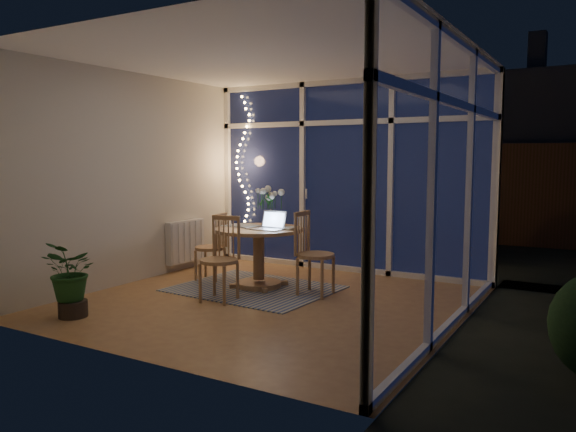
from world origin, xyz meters
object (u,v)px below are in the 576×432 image
object	(u,v)px
potted_plant	(72,279)
chair_front	(219,259)
dining_table	(259,258)
flower_vase	(271,217)
laptop	(268,220)
chair_left	(210,246)
chair_right	(316,253)

from	to	relation	value
potted_plant	chair_front	bearing A→B (deg)	54.30
potted_plant	dining_table	bearing A→B (deg)	65.70
flower_vase	chair_front	bearing A→B (deg)	-92.55
laptop	flower_vase	world-z (taller)	laptop
chair_left	potted_plant	world-z (taller)	chair_left
laptop	dining_table	bearing A→B (deg)	156.47
dining_table	laptop	bearing A→B (deg)	-26.88
dining_table	laptop	size ratio (longest dim) A/B	3.27
chair_front	laptop	bearing A→B (deg)	64.54
flower_vase	chair_left	bearing A→B (deg)	-164.78
dining_table	chair_left	world-z (taller)	chair_left
dining_table	chair_right	xyz separation A→B (m)	(0.76, 0.01, 0.12)
chair_left	flower_vase	distance (m)	0.90
chair_front	chair_left	bearing A→B (deg)	126.04
potted_plant	laptop	bearing A→B (deg)	59.75
chair_right	laptop	bearing A→B (deg)	99.90
dining_table	laptop	distance (m)	0.53
laptop	flower_vase	size ratio (longest dim) A/B	1.54
dining_table	potted_plant	xyz separation A→B (m)	(-0.89, -1.97, 0.02)
chair_front	laptop	xyz separation A→B (m)	(0.22, 0.66, 0.37)
chair_front	flower_vase	xyz separation A→B (m)	(0.04, 1.00, 0.36)
dining_table	chair_right	size ratio (longest dim) A/B	1.10
chair_right	flower_vase	distance (m)	0.85
chair_left	flower_vase	bearing A→B (deg)	93.03
flower_vase	potted_plant	world-z (taller)	flower_vase
chair_left	dining_table	bearing A→B (deg)	75.39
chair_left	laptop	size ratio (longest dim) A/B	2.70
flower_vase	potted_plant	xyz separation A→B (m)	(-0.92, -2.22, -0.45)
dining_table	laptop	world-z (taller)	laptop
dining_table	flower_vase	xyz separation A→B (m)	(0.03, 0.25, 0.47)
chair_right	flower_vase	bearing A→B (deg)	70.88
chair_right	flower_vase	size ratio (longest dim) A/B	4.59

